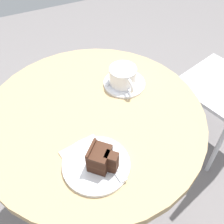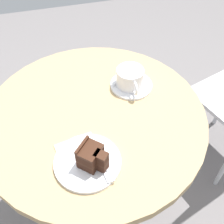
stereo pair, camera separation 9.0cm
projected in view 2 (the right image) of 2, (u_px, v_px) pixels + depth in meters
The scene contains 9 objects.
ground_plane at pixel (101, 205), 1.51m from camera, with size 4.40×4.40×0.01m, color slate.
cafe_table at pixel (96, 136), 1.04m from camera, with size 0.76×0.76×0.74m.
saucer at pixel (131, 85), 1.04m from camera, with size 0.15×0.15×0.01m.
coffee_cup at pixel (130, 77), 1.01m from camera, with size 0.13×0.10×0.07m.
teaspoon at pixel (123, 76), 1.07m from camera, with size 0.08×0.08×0.00m.
cake_plate at pixel (88, 162), 0.82m from camera, with size 0.20×0.20×0.01m.
cake_slice at pixel (92, 157), 0.78m from camera, with size 0.09×0.09×0.08m.
fork at pixel (104, 166), 0.80m from camera, with size 0.15×0.03×0.00m.
napkin at pixel (80, 156), 0.84m from camera, with size 0.16×0.14×0.00m.
Camera 2 is at (0.62, -0.10, 1.46)m, focal length 45.00 mm.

